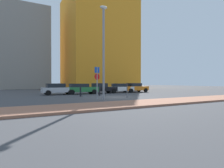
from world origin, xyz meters
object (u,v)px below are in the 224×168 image
(parked_car_green, at_px, (81,88))
(parked_car_black, at_px, (101,88))
(traffic_bollard_mid, at_px, (100,91))
(parked_car_silver, at_px, (58,89))
(street_lamp, at_px, (104,46))
(parked_car_orange, at_px, (135,88))
(traffic_bollard_near, at_px, (81,92))
(parking_meter, at_px, (127,88))
(parking_sign_post, at_px, (97,79))
(parked_car_white, at_px, (120,88))

(parked_car_green, distance_m, parked_car_black, 3.12)
(traffic_bollard_mid, bearing_deg, parked_car_silver, 135.56)
(parked_car_green, xyz_separation_m, street_lamp, (-0.68, -8.69, 4.13))
(parked_car_green, bearing_deg, parked_car_orange, 1.18)
(parked_car_silver, bearing_deg, street_lamp, -74.77)
(parked_car_black, xyz_separation_m, street_lamp, (-3.80, -8.88, 4.15))
(traffic_bollard_near, bearing_deg, parked_car_silver, 112.65)
(traffic_bollard_mid, bearing_deg, parked_car_green, 104.35)
(parked_car_black, xyz_separation_m, parked_car_orange, (5.84, -0.01, 0.01))
(parking_meter, relative_size, street_lamp, 0.18)
(street_lamp, bearing_deg, parked_car_orange, 42.66)
(street_lamp, bearing_deg, traffic_bollard_mid, 70.53)
(parking_meter, bearing_deg, parked_car_orange, 50.60)
(parked_car_black, bearing_deg, parking_sign_post, -116.87)
(traffic_bollard_near, bearing_deg, parked_car_black, 43.39)
(street_lamp, bearing_deg, parked_car_black, 66.87)
(parked_car_orange, xyz_separation_m, traffic_bollard_near, (-10.30, -4.22, -0.23))
(street_lamp, bearing_deg, parking_meter, 15.26)
(street_lamp, height_order, traffic_bollard_mid, street_lamp)
(parked_car_silver, bearing_deg, parked_car_white, 1.35)
(parked_car_white, height_order, parking_meter, parking_meter)
(parked_car_orange, relative_size, traffic_bollard_near, 3.88)
(parking_sign_post, height_order, parking_meter, parking_sign_post)
(parked_car_green, relative_size, traffic_bollard_near, 4.25)
(parking_meter, xyz_separation_m, traffic_bollard_near, (-3.69, 3.84, -0.44))
(parked_car_green, height_order, traffic_bollard_near, parked_car_green)
(parked_car_green, distance_m, parking_sign_post, 8.01)
(parked_car_green, xyz_separation_m, traffic_bollard_mid, (1.00, -3.92, -0.24))
(parked_car_white, relative_size, parked_car_orange, 1.03)
(parked_car_silver, height_order, traffic_bollard_mid, parked_car_silver)
(parked_car_white, bearing_deg, traffic_bollard_mid, -141.00)
(parked_car_black, relative_size, traffic_bollard_mid, 4.16)
(parked_car_white, xyz_separation_m, street_lamp, (-6.89, -8.98, 4.16))
(parked_car_green, relative_size, parked_car_black, 1.04)
(parked_car_white, height_order, street_lamp, street_lamp)
(parked_car_silver, height_order, parking_meter, parking_meter)
(parked_car_green, xyz_separation_m, parked_car_white, (6.20, 0.29, -0.02))
(parked_car_silver, xyz_separation_m, parked_car_black, (6.18, 0.12, -0.02))
(traffic_bollard_near, bearing_deg, traffic_bollard_mid, 2.66)
(parked_car_white, xyz_separation_m, traffic_bollard_near, (-7.56, -4.32, -0.21))
(parked_car_green, xyz_separation_m, parked_car_black, (3.11, 0.19, -0.01))
(parked_car_white, bearing_deg, parked_car_orange, -2.17)
(traffic_bollard_mid, bearing_deg, parked_car_white, 39.00)
(traffic_bollard_near, bearing_deg, parked_car_orange, 22.25)
(parked_car_orange, xyz_separation_m, parking_sign_post, (-9.92, -8.05, 1.17))
(parked_car_silver, xyz_separation_m, parked_car_orange, (12.01, 0.11, -0.01))
(parked_car_black, bearing_deg, parking_meter, -95.51)
(parked_car_black, distance_m, traffic_bollard_mid, 4.63)
(parked_car_orange, height_order, traffic_bollard_near, parked_car_orange)
(parked_car_green, bearing_deg, traffic_bollard_mid, -75.65)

